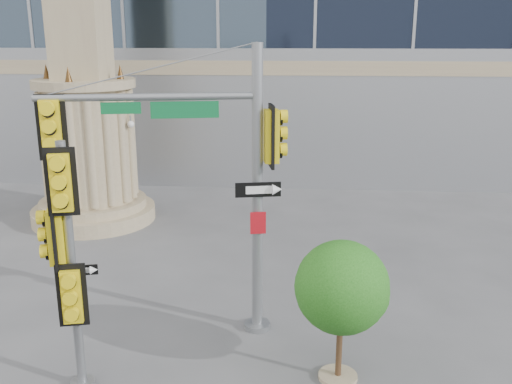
{
  "coord_description": "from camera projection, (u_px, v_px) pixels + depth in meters",
  "views": [
    {
      "loc": [
        1.4,
        -10.4,
        6.64
      ],
      "look_at": [
        0.47,
        2.0,
        3.15
      ],
      "focal_mm": 40.0,
      "sensor_mm": 36.0,
      "label": 1
    }
  ],
  "objects": [
    {
      "name": "main_signal_pole",
      "position": [
        203.0,
        162.0,
        12.07
      ],
      "size": [
        4.97,
        1.36,
        6.45
      ],
      "rotation": [
        0.0,
        0.0,
        0.19
      ],
      "color": "slate",
      "rests_on": "ground"
    },
    {
      "name": "monument",
      "position": [
        83.0,
        66.0,
        19.46
      ],
      "size": [
        4.4,
        4.4,
        16.6
      ],
      "color": "tan",
      "rests_on": "ground"
    },
    {
      "name": "secondary_signal_pole",
      "position": [
        66.0,
        252.0,
        10.23
      ],
      "size": [
        0.89,
        0.64,
        4.84
      ],
      "rotation": [
        0.0,
        0.0,
        0.23
      ],
      "color": "slate",
      "rests_on": "ground"
    },
    {
      "name": "ground",
      "position": [
        226.0,
        363.0,
        11.88
      ],
      "size": [
        120.0,
        120.0,
        0.0
      ],
      "primitive_type": "plane",
      "color": "#545456",
      "rests_on": "ground"
    },
    {
      "name": "street_tree",
      "position": [
        343.0,
        291.0,
        10.84
      ],
      "size": [
        1.85,
        1.81,
        2.88
      ],
      "color": "tan",
      "rests_on": "ground"
    }
  ]
}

